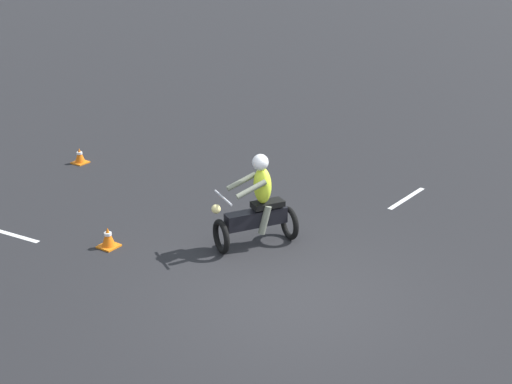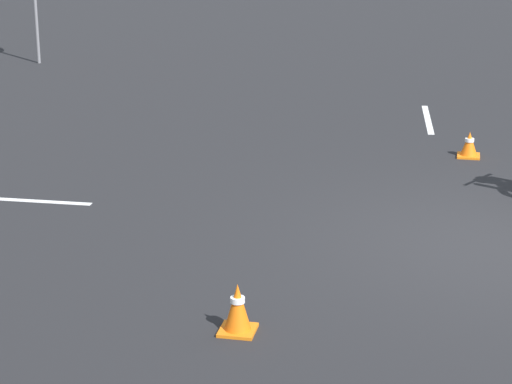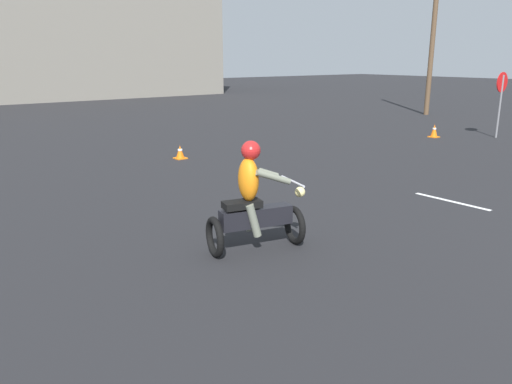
# 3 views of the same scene
# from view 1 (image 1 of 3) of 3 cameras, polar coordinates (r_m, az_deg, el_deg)

# --- Properties ---
(ground_plane) EXTENTS (120.00, 120.00, 0.00)m
(ground_plane) POSITION_cam_1_polar(r_m,az_deg,el_deg) (10.89, 2.87, -8.32)
(ground_plane) COLOR black
(motorcycle_rider_foreground) EXTENTS (1.23, 1.51, 1.66)m
(motorcycle_rider_foreground) POSITION_cam_1_polar(r_m,az_deg,el_deg) (12.13, 0.15, -1.18)
(motorcycle_rider_foreground) COLOR black
(motorcycle_rider_foreground) RESTS_ON ground
(traffic_cone_near_right) EXTENTS (0.32, 0.32, 0.36)m
(traffic_cone_near_right) POSITION_cam_1_polar(r_m,az_deg,el_deg) (16.84, -13.92, 2.81)
(traffic_cone_near_right) COLOR orange
(traffic_cone_near_right) RESTS_ON ground
(traffic_cone_mid_center) EXTENTS (0.32, 0.32, 0.37)m
(traffic_cone_mid_center) POSITION_cam_1_polar(r_m,az_deg,el_deg) (12.55, -11.75, -3.60)
(traffic_cone_mid_center) COLOR orange
(traffic_cone_mid_center) RESTS_ON ground
(lane_stripe_s) EXTENTS (0.20, 1.43, 0.01)m
(lane_stripe_s) POSITION_cam_1_polar(r_m,az_deg,el_deg) (14.71, 11.96, -0.49)
(lane_stripe_s) COLOR silver
(lane_stripe_s) RESTS_ON ground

